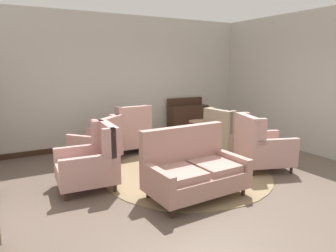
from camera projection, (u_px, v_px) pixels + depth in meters
The scene contains 15 objects.
ground at pixel (196, 179), 5.43m from camera, with size 8.97×8.97×0.00m, color brown.
wall_back at pixel (129, 81), 7.66m from camera, with size 6.57×0.08×3.14m, color #BCB7AD.
wall_right at pixel (287, 82), 7.42m from camera, with size 0.08×4.17×3.14m, color #BCB7AD.
baseboard_back at pixel (132, 141), 7.91m from camera, with size 6.41×0.03×0.12m, color #382319.
area_rug at pixel (187, 174), 5.68m from camera, with size 3.05×3.05×0.01m, color #847051.
coffee_table at pixel (173, 151), 5.66m from camera, with size 0.81×0.81×0.53m.
porcelain_vase at pixel (173, 137), 5.68m from camera, with size 0.18×0.18×0.32m.
settee at pixel (193, 170), 4.67m from camera, with size 1.51×0.92×1.04m.
armchair_near_sideboard at pixel (131, 132), 7.04m from camera, with size 0.80×0.80×1.08m.
armchair_near_window at pixel (225, 135), 6.83m from camera, with size 0.93×0.84×1.04m.
armchair_foreground_right at pixel (92, 162), 4.97m from camera, with size 0.96×0.86×1.04m.
armchair_far_left at pixel (261, 147), 5.85m from camera, with size 1.12×1.05×1.06m.
armchair_beside_settee at pixel (99, 144), 6.15m from camera, with size 1.11×1.12×0.98m.
side_table at pixel (201, 133), 7.05m from camera, with size 0.59×0.59×0.71m.
sideboard at pixel (188, 120), 8.37m from camera, with size 1.10×0.37×1.09m.
Camera 1 is at (-2.95, -4.24, 1.98)m, focal length 33.04 mm.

